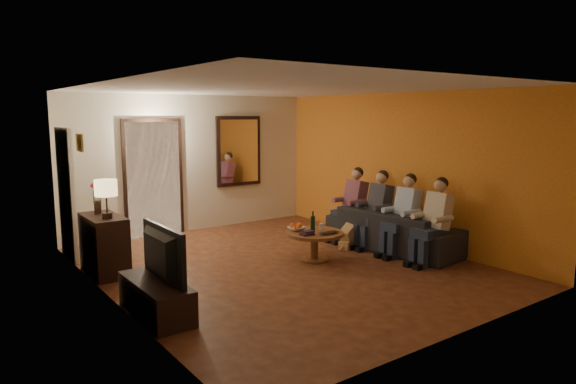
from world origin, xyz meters
TOP-DOWN VIEW (x-y plane):
  - floor at (0.00, 0.00)m, footprint 5.00×6.00m
  - ceiling at (0.00, 0.00)m, footprint 5.00×6.00m
  - back_wall at (0.00, 3.00)m, footprint 5.00×0.02m
  - front_wall at (0.00, -3.00)m, footprint 5.00×0.02m
  - left_wall at (-2.50, 0.00)m, footprint 0.02×6.00m
  - right_wall at (2.50, 0.00)m, footprint 0.02×6.00m
  - orange_accent at (2.49, 0.00)m, footprint 0.01×6.00m
  - kitchen_doorway at (-0.80, 2.98)m, footprint 1.00×0.06m
  - door_trim at (-0.80, 2.97)m, footprint 1.12×0.04m
  - fridge_glimpse at (-0.55, 2.98)m, footprint 0.45×0.03m
  - mirror_frame at (1.00, 2.96)m, footprint 1.00×0.05m
  - mirror_glass at (1.00, 2.93)m, footprint 0.86×0.02m
  - white_door at (-2.46, 2.30)m, footprint 0.06×0.85m
  - framed_art at (-2.47, 1.30)m, footprint 0.03×0.28m
  - art_canvas at (-2.46, 1.30)m, footprint 0.01×0.22m
  - dresser at (-2.25, 1.18)m, footprint 0.45×0.94m
  - table_lamp at (-2.25, 0.96)m, footprint 0.30×0.30m
  - flower_vase at (-2.25, 1.40)m, footprint 0.14×0.14m
  - tv_stand at (-2.25, -0.71)m, footprint 0.45×1.20m
  - tv at (-2.25, -0.71)m, footprint 1.06×0.14m
  - sofa at (2.04, -0.30)m, footprint 2.38×1.12m
  - person_a at (1.94, -1.20)m, footprint 0.60×0.40m
  - person_b at (1.94, -0.60)m, footprint 0.60×0.40m
  - person_c at (1.94, -0.00)m, footprint 0.60×0.40m
  - person_d at (1.94, 0.60)m, footprint 0.60×0.40m
  - dog at (1.54, 0.21)m, footprint 0.61×0.40m
  - coffee_table at (0.56, -0.03)m, footprint 0.93×0.93m
  - bowl at (0.38, 0.19)m, footprint 0.26×0.26m
  - oranges at (0.38, 0.19)m, footprint 0.20×0.20m
  - wine_bottle at (0.61, 0.07)m, footprint 0.07×0.07m
  - wine_glass at (0.74, 0.02)m, footprint 0.06×0.06m
  - book_stack at (0.34, -0.13)m, footprint 0.20×0.15m
  - laptop at (0.66, -0.31)m, footprint 0.34×0.22m

SIDE VIEW (x-z plane):
  - floor at x=0.00m, z-range -0.01..0.01m
  - tv_stand at x=-2.25m, z-range 0.00..0.40m
  - coffee_table at x=0.56m, z-range 0.00..0.45m
  - dog at x=1.54m, z-range 0.00..0.56m
  - sofa at x=2.04m, z-range 0.00..0.67m
  - dresser at x=-2.25m, z-range 0.00..0.83m
  - laptop at x=0.66m, z-range 0.45..0.48m
  - bowl at x=0.38m, z-range 0.45..0.51m
  - book_stack at x=0.34m, z-range 0.45..0.52m
  - wine_glass at x=0.74m, z-range 0.45..0.55m
  - oranges at x=0.38m, z-range 0.51..0.59m
  - person_a at x=1.94m, z-range 0.00..1.20m
  - person_b at x=1.94m, z-range 0.00..1.20m
  - person_c at x=1.94m, z-range 0.00..1.20m
  - person_d at x=1.94m, z-range 0.00..1.20m
  - wine_bottle at x=0.61m, z-range 0.45..0.76m
  - tv at x=-2.25m, z-range 0.40..1.01m
  - fridge_glimpse at x=-0.55m, z-range 0.05..1.75m
  - white_door at x=-2.46m, z-range 0.00..2.04m
  - kitchen_doorway at x=-0.80m, z-range 0.00..2.10m
  - door_trim at x=-0.80m, z-range -0.06..2.16m
  - flower_vase at x=-2.25m, z-range 0.83..1.27m
  - table_lamp at x=-2.25m, z-range 0.83..1.37m
  - back_wall at x=0.00m, z-range 0.00..2.60m
  - front_wall at x=0.00m, z-range 0.00..2.60m
  - left_wall at x=-2.50m, z-range 0.00..2.60m
  - right_wall at x=2.50m, z-range 0.00..2.60m
  - orange_accent at x=2.49m, z-range 0.00..2.60m
  - mirror_frame at x=1.00m, z-range 0.80..2.20m
  - mirror_glass at x=1.00m, z-range 0.87..2.13m
  - framed_art at x=-2.47m, z-range 1.73..1.97m
  - art_canvas at x=-2.46m, z-range 1.76..1.94m
  - ceiling at x=0.00m, z-range 2.60..2.60m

